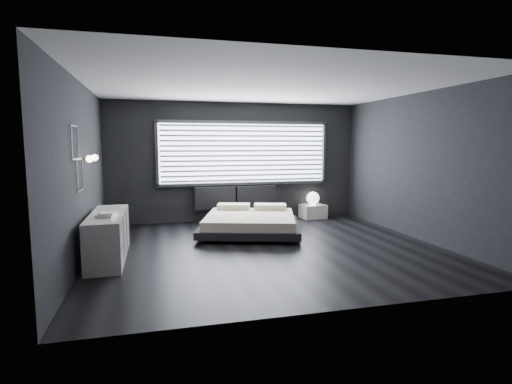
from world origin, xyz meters
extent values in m
plane|color=black|center=(0.00, 0.00, 0.00)|extent=(6.00, 6.00, 0.00)
plane|color=silver|center=(0.00, 0.00, 2.80)|extent=(6.00, 6.00, 0.00)
cube|color=black|center=(0.00, 2.75, 1.40)|extent=(6.00, 0.04, 2.80)
cube|color=black|center=(0.00, -2.75, 1.40)|extent=(6.00, 0.04, 2.80)
cube|color=black|center=(-3.00, 0.00, 1.40)|extent=(0.04, 5.50, 2.80)
cube|color=black|center=(3.00, 0.00, 1.40)|extent=(0.04, 5.50, 2.80)
cube|color=white|center=(0.20, 2.73, 1.61)|extent=(4.00, 0.02, 1.38)
cube|color=#47474C|center=(-1.84, 2.70, 1.61)|extent=(0.06, 0.08, 1.48)
cube|color=#47474C|center=(2.24, 2.70, 1.61)|extent=(0.06, 0.08, 1.48)
cube|color=#47474C|center=(0.20, 2.70, 2.34)|extent=(4.14, 0.08, 0.06)
cube|color=#47474C|center=(0.20, 2.70, 0.88)|extent=(4.14, 0.08, 0.06)
cube|color=silver|center=(0.20, 2.67, 1.61)|extent=(3.94, 0.03, 1.32)
cube|color=black|center=(-0.54, 2.64, 0.57)|extent=(0.96, 0.16, 0.52)
cube|color=black|center=(0.46, 2.64, 0.57)|extent=(0.96, 0.16, 0.52)
cylinder|color=silver|center=(-2.95, 0.05, 1.60)|extent=(0.10, 0.02, 0.02)
sphere|color=#FFE5B7|center=(-2.88, 0.05, 1.60)|extent=(0.11, 0.11, 0.11)
cylinder|color=silver|center=(-2.95, 0.65, 1.60)|extent=(0.10, 0.02, 0.02)
sphere|color=#FFE5B7|center=(-2.88, 0.65, 1.60)|extent=(0.11, 0.11, 0.11)
cube|color=#47474C|center=(-2.98, -0.55, 2.08)|extent=(0.01, 0.46, 0.02)
cube|color=#47474C|center=(-2.98, -0.55, 1.62)|extent=(0.01, 0.46, 0.02)
cube|color=#47474C|center=(-2.98, -0.32, 1.85)|extent=(0.01, 0.02, 0.46)
cube|color=#47474C|center=(-2.98, -0.78, 1.85)|extent=(0.01, 0.02, 0.46)
cube|color=#47474C|center=(-2.98, -0.30, 1.61)|extent=(0.01, 0.46, 0.02)
cube|color=#47474C|center=(-2.98, -0.30, 1.15)|extent=(0.01, 0.46, 0.02)
cube|color=#47474C|center=(-2.98, -0.07, 1.38)|extent=(0.01, 0.02, 0.46)
cube|color=#47474C|center=(-2.98, -0.53, 1.38)|extent=(0.01, 0.02, 0.46)
cube|color=black|center=(-1.07, 0.70, 0.04)|extent=(0.13, 0.13, 0.07)
cube|color=black|center=(0.56, 0.21, 0.04)|extent=(0.13, 0.13, 0.07)
cube|color=black|center=(-0.63, 2.16, 0.04)|extent=(0.13, 0.13, 0.07)
cube|color=black|center=(1.00, 1.67, 0.04)|extent=(0.13, 0.13, 0.07)
cube|color=black|center=(-0.04, 1.19, 0.14)|extent=(2.43, 2.37, 0.14)
cube|color=beige|center=(-0.04, 1.19, 0.30)|extent=(2.19, 2.19, 0.18)
cube|color=beige|center=(-0.22, 1.97, 0.45)|extent=(0.78, 0.56, 0.12)
cube|color=beige|center=(0.55, 1.74, 0.45)|extent=(0.78, 0.56, 0.12)
cube|color=white|center=(1.89, 2.50, 0.17)|extent=(0.61, 0.52, 0.33)
sphere|color=white|center=(1.89, 2.53, 0.49)|extent=(0.32, 0.32, 0.32)
cube|color=white|center=(-2.65, 0.00, 0.37)|extent=(0.52, 1.85, 0.74)
cube|color=#47474C|center=(-2.39, 0.00, 0.37)|extent=(0.02, 1.83, 0.72)
cube|color=silver|center=(-2.63, -0.28, 0.76)|extent=(0.31, 0.37, 0.04)
cube|color=silver|center=(-2.62, -0.30, 0.79)|extent=(0.24, 0.31, 0.03)
camera|label=1|loc=(-1.93, -6.61, 1.83)|focal=28.00mm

